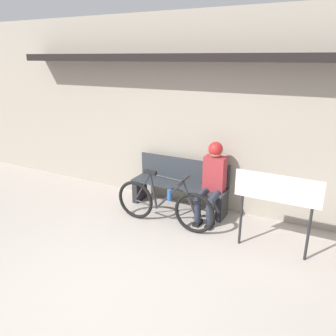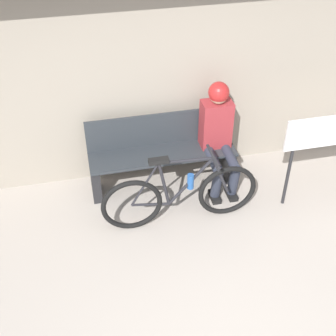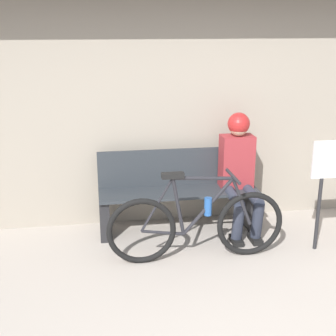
# 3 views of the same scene
# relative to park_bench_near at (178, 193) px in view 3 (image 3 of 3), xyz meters

# --- Properties ---
(storefront_wall) EXTENTS (12.00, 0.56, 3.20)m
(storefront_wall) POSITION_rel_park_bench_near_xyz_m (0.13, 0.32, 1.26)
(storefront_wall) COLOR #9E9384
(storefront_wall) RESTS_ON ground_plane
(park_bench_near) EXTENTS (1.67, 0.42, 0.86)m
(park_bench_near) POSITION_rel_park_bench_near_xyz_m (0.00, 0.00, 0.00)
(park_bench_near) COLOR #2D3338
(park_bench_near) RESTS_ON ground_plane
(bicycle) EXTENTS (1.67, 0.40, 0.87)m
(bicycle) POSITION_rel_park_bench_near_xyz_m (0.05, -0.69, -0.05)
(bicycle) COLOR black
(bicycle) RESTS_ON ground_plane
(person_seated) EXTENTS (0.34, 0.65, 1.26)m
(person_seated) POSITION_rel_park_bench_near_xyz_m (0.62, -0.11, 0.31)
(person_seated) COLOR #2D3342
(person_seated) RESTS_ON ground_plane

